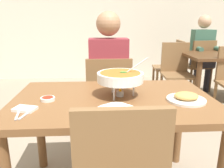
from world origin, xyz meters
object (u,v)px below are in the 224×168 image
Objects in this scene: dining_table_far at (218,63)px; patron_bg_left at (203,49)px; curry_bowl at (120,77)px; rice_plate at (116,110)px; dining_table_main at (113,113)px; chair_diner_main at (109,96)px; chair_bg_left at (199,63)px; chair_bg_window at (172,64)px; appetizer_plate at (186,98)px; diner_main at (108,72)px; chair_bg_corner at (176,69)px; sauce_dish at (48,99)px.

patron_bg_left is (0.02, 0.59, 0.13)m from dining_table_far.
curry_bowl is 2.90m from patron_bg_left.
rice_plate is (-0.05, -0.28, -0.11)m from curry_bowl.
patron_bg_left is at bearing 54.65° from dining_table_main.
chair_bg_left is (1.66, 1.67, 0.00)m from chair_diner_main.
chair_bg_left is 0.49m from chair_bg_window.
chair_bg_window is (1.17, 1.63, 0.00)m from chair_diner_main.
chair_diner_main reaches higher than appetizer_plate.
chair_diner_main is 0.24m from diner_main.
rice_plate is 0.27× the size of chair_bg_corner.
rice_plate and appetizer_plate have the same top height.
chair_bg_window is 0.69× the size of patron_bg_left.
appetizer_plate is 0.27× the size of chair_bg_corner.
dining_table_main is 1.45× the size of chair_diner_main.
rice_plate is at bearing -28.61° from sauce_dish.
appetizer_plate is at bearing 20.24° from rice_plate.
sauce_dish is 0.07× the size of patron_bg_left.
dining_table_far is (1.69, 1.12, 0.10)m from chair_diner_main.
chair_bg_corner is (0.64, 1.99, -0.25)m from appetizer_plate.
curry_bowl is 0.48m from sauce_dish.
curry_bowl is 0.37× the size of chair_bg_corner.
patron_bg_left is (1.71, 2.66, -0.02)m from rice_plate.
chair_bg_corner is (1.09, 1.91, -0.12)m from dining_table_main.
curry_bowl reaches higher than rice_plate.
appetizer_plate reaches higher than dining_table_main.
chair_diner_main reaches higher than rice_plate.
patron_bg_left is at bearing 55.07° from curry_bowl.
chair_bg_window reaches higher than rice_plate.
curry_bowl is (0.05, -0.67, 0.36)m from chair_diner_main.
chair_diner_main is 2.43m from patron_bg_left.
chair_bg_window is at bearing -171.75° from patron_bg_left.
sauce_dish is (-0.42, -0.76, 0.01)m from diner_main.
appetizer_plate is 2.28m from dining_table_far.
dining_table_main is 0.43m from sauce_dish.
chair_diner_main is (-0.00, 0.70, -0.12)m from dining_table_main.
diner_main reaches higher than dining_table_far.
rice_plate reaches higher than sauce_dish.
appetizer_plate is (0.45, -0.82, 0.02)m from diner_main.
dining_table_main is at bearing 169.15° from appetizer_plate.
rice_plate is 0.27× the size of chair_bg_left.
chair_bg_window is 0.59m from patron_bg_left.
patron_bg_left is (2.12, 2.43, -0.01)m from sauce_dish.
rice_plate is (-0.00, -0.25, 0.13)m from dining_table_main.
sauce_dish is (-0.42, -0.72, 0.25)m from chair_diner_main.
chair_bg_left reaches higher than sauce_dish.
dining_table_main is at bearing -148.30° from curry_bowl.
dining_table_main is 2.20m from chair_bg_corner.
chair_diner_main is 1.00× the size of chair_bg_window.
chair_bg_left is (1.61, 2.34, -0.36)m from curry_bowl.
sauce_dish is (-0.42, 0.23, -0.01)m from rice_plate.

